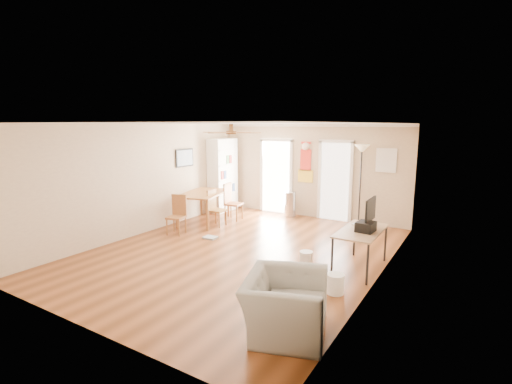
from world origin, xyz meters
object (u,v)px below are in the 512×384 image
Objects in this scene: computer_desk at (360,249)px; armchair at (285,304)px; dining_table at (204,207)px; wastebasket_b at (335,284)px; bookshelf at (223,175)px; torchiere_lamp at (360,186)px; wastebasket_a at (306,259)px; dining_chair_right_a at (234,202)px; dining_chair_right_b at (217,208)px; dining_chair_near at (176,215)px; trash_can at (290,204)px; printer at (366,227)px.

armchair is at bearing -94.71° from computer_desk.
dining_table is 5.05m from wastebasket_b.
torchiere_lamp is at bearing 4.09° from bookshelf.
dining_chair_right_a is at bearing 145.40° from wastebasket_a.
computer_desk is (3.96, -0.99, -0.10)m from dining_chair_right_b.
dining_chair_right_b is at bearing 56.90° from dining_chair_near.
torchiere_lamp is at bearing -0.83° from trash_can.
dining_chair_near is at bearing -117.36° from trash_can.
dining_table is at bearing 157.20° from wastebasket_a.
dining_chair_right_a reaches higher than computer_desk.
trash_can is at bearing 45.89° from dining_table.
printer is at bearing -14.42° from dining_table.
trash_can is 2.48× the size of wastebasket_a.
wastebasket_b is (0.81, -4.05, -0.89)m from torchiere_lamp.
bookshelf is at bearing 27.88° from dining_chair_right_b.
computer_desk is 1.21× the size of armchair.
dining_chair_right_b is at bearing 169.45° from printer.
torchiere_lamp is (3.11, 1.86, 0.58)m from dining_chair_right_b.
bookshelf is 1.60× the size of computer_desk.
trash_can is at bearing 9.78° from bookshelf.
wastebasket_b is at bearing -122.83° from dining_chair_right_b.
dining_table is (0.36, -1.35, -0.68)m from bookshelf.
wastebasket_b is (4.48, -2.33, -0.25)m from dining_table.
wastebasket_b is at bearing -92.13° from printer.
printer is at bearing -24.87° from armchair.
bookshelf reaches higher than dining_chair_right_b.
trash_can is 2.10× the size of printer.
printer reaches higher than armchair.
dining_chair_right_b is at bearing 155.69° from wastebasket_a.
trash_can is 2.28× the size of wastebasket_b.
wastebasket_a is (3.09, -1.40, -0.32)m from dining_chair_right_b.
dining_chair_near is (0.16, -1.23, 0.06)m from dining_table.
dining_chair_right_a is at bearing -134.94° from trash_can.
torchiere_lamp is 3.06m from printer.
dining_chair_near reaches higher than computer_desk.
wastebasket_a is (3.48, -0.30, -0.32)m from dining_chair_near.
bookshelf is at bearing 153.03° from computer_desk.
trash_can is 2.08m from torchiere_lamp.
dining_chair_right_b is 5.17m from armchair.
wastebasket_b is at bearing -78.63° from torchiere_lamp.
bookshelf is 3.06× the size of trash_can.
torchiere_lamp is 1.54× the size of computer_desk.
dining_chair_near is 3.24× the size of wastebasket_a.
dining_chair_right_b is 4.20m from printer.
printer is (4.60, -1.18, 0.41)m from dining_table.
bookshelf reaches higher than computer_desk.
dining_chair_right_a reaches higher than dining_table.
dining_chair_right_a is at bearing -40.65° from bookshelf.
dining_chair_right_a is 4.44m from printer.
armchair is (4.30, -3.69, -0.04)m from dining_table.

